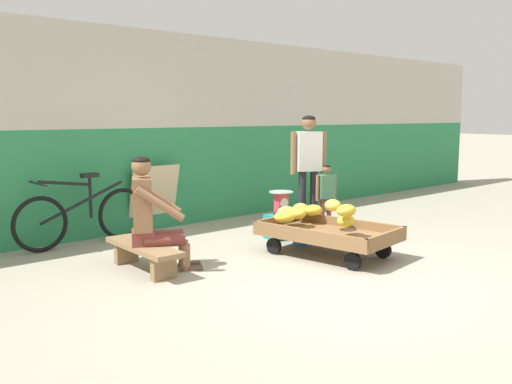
{
  "coord_description": "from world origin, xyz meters",
  "views": [
    {
      "loc": [
        -3.89,
        -3.25,
        1.53
      ],
      "look_at": [
        -0.14,
        1.0,
        0.75
      ],
      "focal_mm": 39.09,
      "sensor_mm": 36.0,
      "label": 1
    }
  ],
  "objects": [
    {
      "name": "ground_plane",
      "position": [
        0.0,
        0.0,
        0.0
      ],
      "size": [
        80.0,
        80.0,
        0.0
      ],
      "primitive_type": "plane",
      "color": "gray"
    },
    {
      "name": "back_wall",
      "position": [
        0.0,
        3.35,
        1.32
      ],
      "size": [
        16.0,
        0.3,
        2.63
      ],
      "color": "#287F4C",
      "rests_on": "ground"
    },
    {
      "name": "banana_cart",
      "position": [
        0.65,
        0.7,
        0.24
      ],
      "size": [
        1.03,
        1.54,
        0.36
      ],
      "color": "brown",
      "rests_on": "ground"
    },
    {
      "name": "banana_pile",
      "position": [
        0.65,
        0.93,
        0.46
      ],
      "size": [
        0.83,
        1.17,
        0.26
      ],
      "color": "gold",
      "rests_on": "banana_cart"
    },
    {
      "name": "low_bench",
      "position": [
        -1.17,
        1.51,
        0.2
      ],
      "size": [
        0.34,
        1.11,
        0.27
      ],
      "color": "olive",
      "rests_on": "ground"
    },
    {
      "name": "vendor_seated",
      "position": [
        -1.09,
        1.47,
        0.57
      ],
      "size": [
        0.74,
        0.64,
        1.14
      ],
      "color": "brown",
      "rests_on": "ground"
    },
    {
      "name": "plastic_crate",
      "position": [
        0.89,
        1.69,
        0.15
      ],
      "size": [
        0.36,
        0.28,
        0.3
      ],
      "color": "#19847F",
      "rests_on": "ground"
    },
    {
      "name": "weighing_scale",
      "position": [
        0.89,
        1.69,
        0.45
      ],
      "size": [
        0.3,
        0.3,
        0.29
      ],
      "color": "#28282D",
      "rests_on": "plastic_crate"
    },
    {
      "name": "bicycle_near_left",
      "position": [
        -1.14,
        2.95,
        0.35
      ],
      "size": [
        1.66,
        0.48,
        0.86
      ],
      "color": "black",
      "rests_on": "ground"
    },
    {
      "name": "sign_board",
      "position": [
        -0.05,
        3.16,
        0.44
      ],
      "size": [
        0.7,
        0.24,
        0.88
      ],
      "color": "#C6B289",
      "rests_on": "ground"
    },
    {
      "name": "customer_adult",
      "position": [
        1.5,
        1.8,
        0.95
      ],
      "size": [
        0.44,
        0.33,
        1.53
      ],
      "color": "#232328",
      "rests_on": "ground"
    },
    {
      "name": "customer_child",
      "position": [
        1.47,
        1.46,
        0.56
      ],
      "size": [
        0.27,
        0.18,
        0.91
      ],
      "color": "brown",
      "rests_on": "ground"
    },
    {
      "name": "shopping_bag",
      "position": [
        0.8,
        1.24,
        0.12
      ],
      "size": [
        0.18,
        0.12,
        0.24
      ],
      "primitive_type": "cube",
      "color": "#3370B7",
      "rests_on": "ground"
    }
  ]
}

